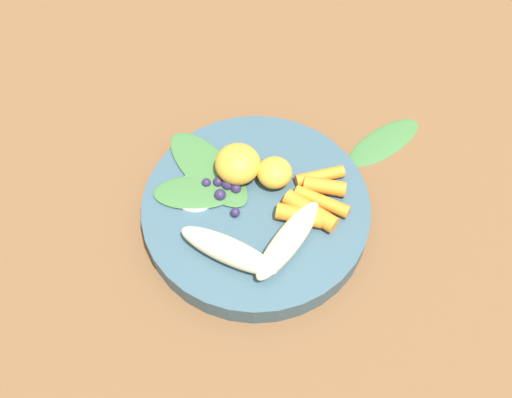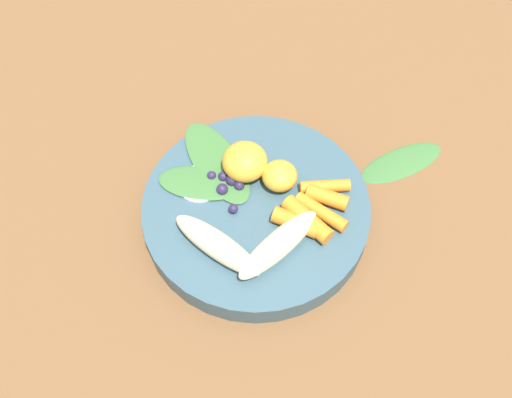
% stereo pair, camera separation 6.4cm
% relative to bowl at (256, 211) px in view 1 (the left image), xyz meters
% --- Properties ---
extents(ground_plane, '(2.40, 2.40, 0.00)m').
position_rel_bowl_xyz_m(ground_plane, '(0.00, 0.00, -0.02)').
color(ground_plane, brown).
extents(bowl, '(0.26, 0.26, 0.03)m').
position_rel_bowl_xyz_m(bowl, '(0.00, 0.00, 0.00)').
color(bowl, '#385666').
rests_on(bowl, ground_plane).
extents(banana_peeled_left, '(0.12, 0.05, 0.03)m').
position_rel_bowl_xyz_m(banana_peeled_left, '(-0.04, -0.05, 0.03)').
color(banana_peeled_left, beige).
rests_on(banana_peeled_left, bowl).
extents(banana_peeled_right, '(0.03, 0.11, 0.03)m').
position_rel_bowl_xyz_m(banana_peeled_right, '(-0.07, 0.00, 0.03)').
color(banana_peeled_right, beige).
rests_on(banana_peeled_right, bowl).
extents(orange_segment_near, '(0.05, 0.05, 0.04)m').
position_rel_bowl_xyz_m(orange_segment_near, '(0.03, 0.04, 0.04)').
color(orange_segment_near, '#F4A833').
rests_on(orange_segment_near, bowl).
extents(orange_segment_far, '(0.04, 0.04, 0.03)m').
position_rel_bowl_xyz_m(orange_segment_far, '(0.04, -0.01, 0.03)').
color(orange_segment_far, '#F4A833').
rests_on(orange_segment_far, bowl).
extents(carrot_front, '(0.03, 0.05, 0.02)m').
position_rel_bowl_xyz_m(carrot_front, '(-0.00, -0.05, 0.02)').
color(carrot_front, orange).
rests_on(carrot_front, bowl).
extents(carrot_mid_left, '(0.03, 0.07, 0.02)m').
position_rel_bowl_xyz_m(carrot_mid_left, '(0.01, -0.06, 0.03)').
color(carrot_mid_left, orange).
rests_on(carrot_mid_left, bowl).
extents(carrot_mid_right, '(0.02, 0.06, 0.01)m').
position_rel_bowl_xyz_m(carrot_mid_right, '(0.03, -0.07, 0.02)').
color(carrot_mid_right, orange).
rests_on(carrot_mid_right, bowl).
extents(carrot_rear, '(0.03, 0.05, 0.02)m').
position_rel_bowl_xyz_m(carrot_rear, '(0.05, -0.06, 0.02)').
color(carrot_rear, orange).
rests_on(carrot_rear, bowl).
extents(carrot_small, '(0.05, 0.05, 0.01)m').
position_rel_bowl_xyz_m(carrot_small, '(0.06, -0.05, 0.02)').
color(carrot_small, orange).
rests_on(carrot_small, bowl).
extents(blueberry_pile, '(0.05, 0.06, 0.01)m').
position_rel_bowl_xyz_m(blueberry_pile, '(0.00, 0.04, 0.02)').
color(blueberry_pile, '#2D234C').
rests_on(blueberry_pile, bowl).
extents(coconut_shred_patch, '(0.05, 0.05, 0.00)m').
position_rel_bowl_xyz_m(coconut_shred_patch, '(-0.01, 0.07, 0.02)').
color(coconut_shred_patch, white).
rests_on(coconut_shred_patch, bowl).
extents(kale_leaf_left, '(0.11, 0.14, 0.01)m').
position_rel_bowl_xyz_m(kale_leaf_left, '(0.02, 0.07, 0.02)').
color(kale_leaf_left, '#3D7038').
rests_on(kale_leaf_left, bowl).
extents(kale_leaf_right, '(0.08, 0.11, 0.01)m').
position_rel_bowl_xyz_m(kale_leaf_right, '(-0.01, 0.07, 0.02)').
color(kale_leaf_right, '#3D7038').
rests_on(kale_leaf_right, bowl).
extents(kale_leaf_stray, '(0.12, 0.09, 0.01)m').
position_rel_bowl_xyz_m(kale_leaf_stray, '(0.17, -0.10, -0.01)').
color(kale_leaf_stray, '#3D7038').
rests_on(kale_leaf_stray, ground_plane).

